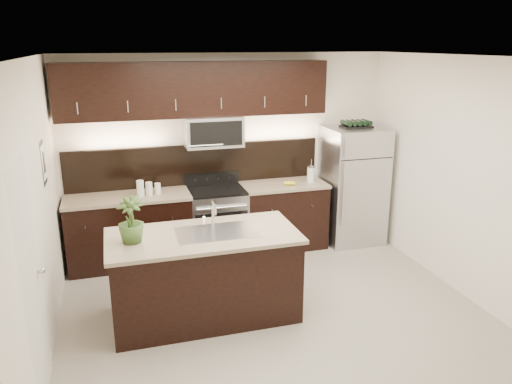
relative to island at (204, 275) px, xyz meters
The scene contains 12 objects.
ground 0.87m from the island, ahead, with size 4.50×4.50×0.00m, color gray.
room_walls 1.38m from the island, 13.46° to the right, with size 4.52×4.02×2.71m.
counter_run 1.60m from the island, 80.31° to the left, with size 3.51×0.65×0.94m.
upper_fixtures 2.42m from the island, 80.26° to the left, with size 3.49×0.40×1.66m.
island is the anchor object (origin of this frame).
sink_faucet 0.51m from the island, ahead, with size 0.84×0.50×0.28m.
refrigerator 2.93m from the island, 31.54° to the left, with size 0.81×0.73×1.68m, color #B2B2B7.
wine_rack 3.17m from the island, 31.54° to the left, with size 0.42×0.26×0.10m.
plant 1.00m from the island, behind, with size 0.26×0.26×0.46m, color #355421.
canisters 1.69m from the island, 105.94° to the left, with size 0.31×0.10×0.20m.
french_press 2.45m from the island, 40.03° to the left, with size 0.11×0.11×0.32m.
bananas 2.14m from the island, 46.05° to the left, with size 0.17×0.13×0.05m, color gold.
Camera 1 is at (-1.55, -4.64, 2.83)m, focal length 35.00 mm.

